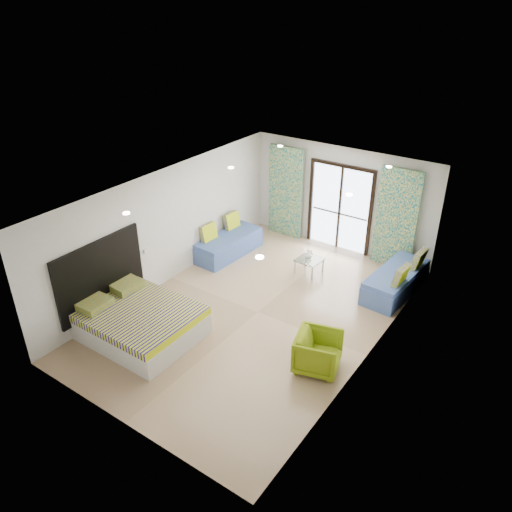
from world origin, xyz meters
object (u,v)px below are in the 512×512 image
Objects in this scene: daybed_right at (396,281)px; coffee_table at (309,261)px; armchair at (318,350)px; bed at (139,322)px; daybed_left at (228,244)px.

daybed_right reaches higher than coffee_table.
armchair is (-0.23, -3.27, 0.09)m from daybed_right.
daybed_right is 3.28m from armchair.
coffee_table is at bearing 16.57° from armchair.
coffee_table is at bearing 68.94° from bed.
daybed_right is (3.60, 4.40, -0.01)m from bed.
bed reaches higher than coffee_table.
armchair is at bearing 18.57° from bed.
bed is 3.35× the size of coffee_table.
bed is 5.68m from daybed_right.
armchair is (4.01, -2.57, 0.10)m from daybed_left.
coffee_table is (-2.04, -0.36, 0.03)m from daybed_right.
daybed_right is 2.55× the size of armchair.
coffee_table is (1.56, 4.04, 0.02)m from bed.
bed is at bearing -111.06° from coffee_table.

